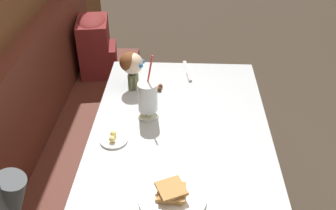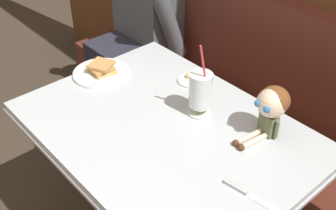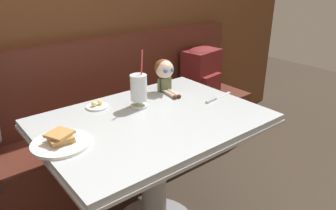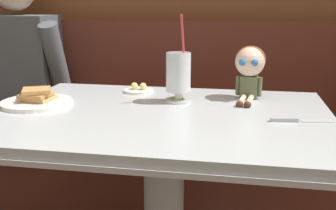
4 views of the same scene
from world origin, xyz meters
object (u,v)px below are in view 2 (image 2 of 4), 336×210
at_px(toast_plate, 101,72).
at_px(butter_saucer, 192,80).
at_px(seated_doll, 272,105).
at_px(diner_patron, 143,12).
at_px(milkshake_glass, 201,92).
at_px(butter_knife, 245,192).

xyz_separation_m(toast_plate, butter_saucer, (0.31, 0.26, -0.01)).
relative_size(butter_saucer, seated_doll, 0.53).
relative_size(seated_doll, diner_patron, 0.28).
bearing_deg(toast_plate, diner_patron, 125.75).
bearing_deg(seated_doll, milkshake_glass, -158.42).
bearing_deg(butter_saucer, butter_knife, -29.10).
bearing_deg(diner_patron, butter_knife, -25.56).
distance_m(milkshake_glass, seated_doll, 0.27).
xyz_separation_m(butter_saucer, seated_doll, (0.44, -0.03, 0.12)).
relative_size(toast_plate, butter_knife, 1.06).
bearing_deg(seated_doll, butter_knife, -64.15).
xyz_separation_m(butter_saucer, diner_patron, (-0.71, 0.29, -0.01)).
distance_m(butter_saucer, diner_patron, 0.77).
bearing_deg(diner_patron, toast_plate, -54.25).
xyz_separation_m(butter_knife, seated_doll, (-0.14, 0.29, 0.12)).
relative_size(butter_saucer, butter_knife, 0.51).
relative_size(toast_plate, butter_saucer, 2.08).
relative_size(butter_knife, diner_patron, 0.29).
distance_m(milkshake_glass, diner_patron, 0.99).
relative_size(milkshake_glass, butter_saucer, 2.62).
xyz_separation_m(milkshake_glass, butter_saucer, (-0.18, 0.13, -0.09)).
relative_size(butter_knife, seated_doll, 1.05).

